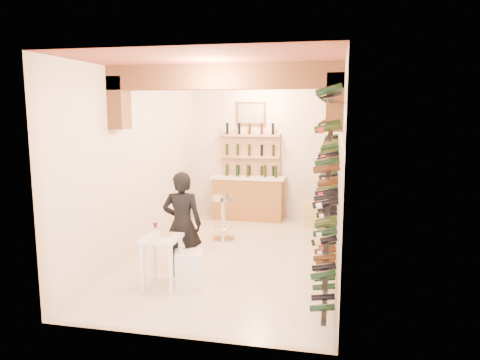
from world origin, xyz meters
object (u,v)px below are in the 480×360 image
(chrome_barstool, at_px, (223,215))
(person, at_px, (182,224))
(tasting_table, at_px, (162,246))
(back_counter, at_px, (248,197))
(white_stool, at_px, (189,268))
(wine_rack, at_px, (327,171))
(crate_lower, at_px, (316,221))

(chrome_barstool, bearing_deg, person, -94.23)
(tasting_table, xyz_separation_m, person, (0.15, 0.48, 0.20))
(back_counter, relative_size, white_stool, 3.44)
(wine_rack, bearing_deg, back_counter, 124.66)
(wine_rack, bearing_deg, chrome_barstool, 157.00)
(wine_rack, bearing_deg, person, -151.47)
(white_stool, bearing_deg, back_counter, 88.59)
(back_counter, xyz_separation_m, chrome_barstool, (-0.15, -1.81, -0.02))
(person, xyz_separation_m, chrome_barstool, (0.15, 1.99, -0.31))
(back_counter, bearing_deg, tasting_table, -95.90)
(tasting_table, distance_m, crate_lower, 4.36)
(chrome_barstool, bearing_deg, crate_lower, 38.18)
(wine_rack, xyz_separation_m, crate_lower, (-0.25, 2.20, -1.41))
(tasting_table, height_order, chrome_barstool, tasting_table)
(person, bearing_deg, wine_rack, -160.06)
(tasting_table, xyz_separation_m, white_stool, (0.34, 0.18, -0.37))
(person, bearing_deg, crate_lower, -127.84)
(tasting_table, relative_size, white_stool, 1.86)
(person, height_order, chrome_barstool, person)
(tasting_table, bearing_deg, crate_lower, 61.36)
(back_counter, xyz_separation_m, crate_lower, (1.59, -0.45, -0.40))
(back_counter, distance_m, person, 3.82)
(tasting_table, bearing_deg, chrome_barstool, 82.38)
(back_counter, bearing_deg, person, -94.40)
(back_counter, bearing_deg, chrome_barstool, -94.59)
(tasting_table, relative_size, crate_lower, 2.06)
(white_stool, xyz_separation_m, crate_lower, (1.69, 3.65, -0.11))
(crate_lower, bearing_deg, tasting_table, -117.88)
(chrome_barstool, bearing_deg, tasting_table, -96.86)
(white_stool, bearing_deg, wine_rack, 36.95)
(wine_rack, height_order, crate_lower, wine_rack)
(wine_rack, height_order, tasting_table, wine_rack)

